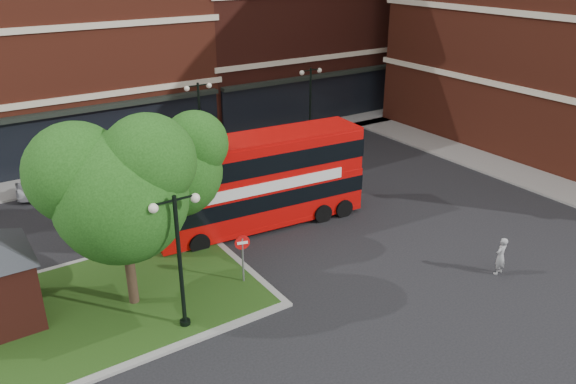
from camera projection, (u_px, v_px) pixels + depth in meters
ground at (317, 282)px, 22.08m from camera, size 120.00×120.00×0.00m
pavement_far at (159, 160)px, 34.68m from camera, size 44.00×3.00×0.12m
pavement_side at (530, 178)px, 31.94m from camera, size 3.00×28.00×0.12m
terrace_far_right at (283, 5)px, 44.34m from camera, size 18.00×12.00×16.00m
traffic_island at (90, 310)px, 20.30m from camera, size 12.60×7.60×0.15m
tree_island_west at (116, 185)px, 18.80m from camera, size 5.40×4.71×7.21m
tree_island_east at (172, 161)px, 22.45m from camera, size 4.46×3.90×6.29m
lamp_island at (179, 256)px, 18.32m from camera, size 1.72×0.36×5.00m
lamp_far_left at (200, 119)px, 33.06m from camera, size 1.72×0.36×5.00m
lamp_far_right at (310, 101)px, 37.11m from camera, size 1.72×0.36×5.00m
bus at (258, 175)px, 25.71m from camera, size 10.22×3.16×3.84m
woman at (501, 256)px, 22.37m from camera, size 0.62×0.45×1.61m
car_silver at (54, 185)px, 29.58m from camera, size 3.89×1.93×1.27m
car_white at (217, 149)px, 34.38m from camera, size 4.83×1.90×1.56m
no_entry_sign at (243, 250)px, 21.38m from camera, size 0.58×0.21×2.13m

